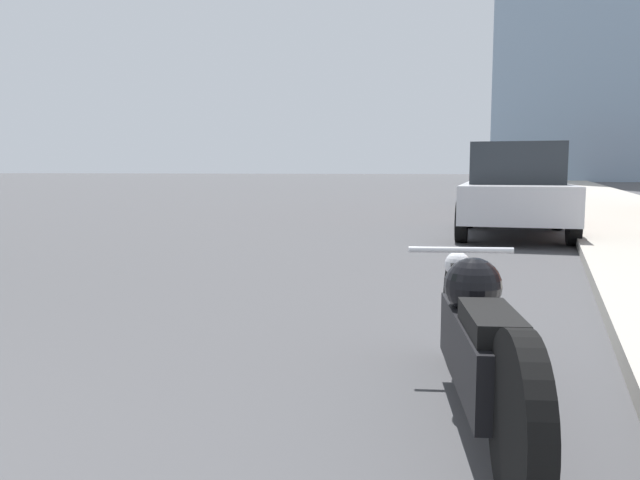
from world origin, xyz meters
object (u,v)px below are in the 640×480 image
(parked_car_silver, at_px, (515,190))
(parked_car_red, at_px, (539,175))
(motorcycle, at_px, (479,341))
(parked_car_white, at_px, (537,177))
(parked_car_blue, at_px, (521,182))

(parked_car_silver, bearing_deg, parked_car_red, 85.65)
(motorcycle, distance_m, parked_car_silver, 9.21)
(motorcycle, xyz_separation_m, parked_car_white, (-0.33, 34.59, 0.48))
(motorcycle, bearing_deg, parked_car_red, 75.23)
(parked_car_blue, distance_m, parked_car_red, 23.95)
(parked_car_white, bearing_deg, motorcycle, -87.84)
(motorcycle, xyz_separation_m, parked_car_blue, (-0.67, 21.64, 0.41))
(motorcycle, height_order, parked_car_red, parked_car_red)
(parked_car_silver, xyz_separation_m, parked_car_white, (-0.04, 25.40, 0.01))
(motorcycle, distance_m, parked_car_red, 45.59)
(parked_car_silver, bearing_deg, motorcycle, -92.65)
(motorcycle, xyz_separation_m, parked_car_silver, (-0.29, 9.19, 0.47))
(parked_car_white, bearing_deg, parked_car_silver, -88.29)
(parked_car_silver, bearing_deg, parked_car_white, 85.65)
(motorcycle, bearing_deg, parked_car_white, 75.33)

